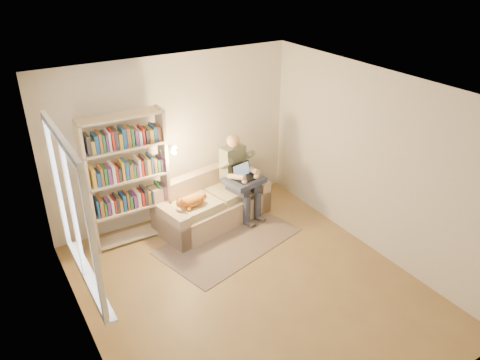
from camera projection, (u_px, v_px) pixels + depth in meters
floor at (251, 288)px, 6.09m from camera, size 4.50×4.50×0.00m
ceiling at (254, 93)px, 4.91m from camera, size 4.00×4.50×0.02m
wall_left at (80, 253)px, 4.57m from camera, size 0.02×4.50×2.60m
wall_right at (375, 164)px, 6.42m from camera, size 0.02×4.50×2.60m
wall_back at (174, 139)px, 7.21m from camera, size 4.00×0.02×2.60m
wall_front at (401, 318)px, 3.78m from camera, size 4.00×0.02×2.60m
window at (79, 235)px, 4.72m from camera, size 0.12×1.52×1.69m
sofa at (211, 205)px, 7.45m from camera, size 1.93×1.14×0.77m
person at (238, 172)px, 7.40m from camera, size 0.49×0.68×1.37m
cat at (193, 200)px, 6.97m from camera, size 0.59×0.29×0.22m
blanket at (243, 181)px, 7.34m from camera, size 0.65×0.57×0.09m
laptop at (243, 175)px, 7.30m from camera, size 0.39×0.32×0.31m
bookshelf at (127, 173)px, 6.63m from camera, size 1.30×0.36×1.97m
rug at (229, 241)px, 7.03m from camera, size 2.29×1.69×0.01m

